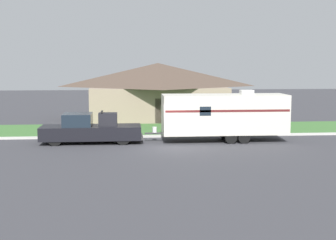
% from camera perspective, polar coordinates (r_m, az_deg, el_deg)
% --- Properties ---
extents(ground_plane, '(120.00, 120.00, 0.00)m').
position_cam_1_polar(ground_plane, '(28.01, -0.05, -3.30)').
color(ground_plane, '#38383D').
extents(curb_strip, '(80.00, 0.30, 0.14)m').
position_cam_1_polar(curb_strip, '(31.68, -0.63, -1.97)').
color(curb_strip, beige).
rests_on(curb_strip, ground_plane).
extents(lawn_strip, '(80.00, 7.00, 0.03)m').
position_cam_1_polar(lawn_strip, '(35.29, -1.08, -1.14)').
color(lawn_strip, '#3D6B33').
rests_on(lawn_strip, ground_plane).
extents(house_across_street, '(12.69, 8.60, 4.99)m').
position_cam_1_polar(house_across_street, '(42.30, -1.24, 3.71)').
color(house_across_street, gray).
rests_on(house_across_street, ground_plane).
extents(pickup_truck, '(6.34, 2.07, 2.01)m').
position_cam_1_polar(pickup_truck, '(29.68, -9.51, -1.18)').
color(pickup_truck, black).
rests_on(pickup_truck, ground_plane).
extents(travel_trailer, '(9.07, 2.34, 3.28)m').
position_cam_1_polar(travel_trailer, '(30.11, 6.90, 0.72)').
color(travel_trailer, black).
rests_on(travel_trailer, ground_plane).
extents(mailbox, '(0.48, 0.20, 1.35)m').
position_cam_1_polar(mailbox, '(33.45, 10.25, 0.06)').
color(mailbox, brown).
rests_on(mailbox, ground_plane).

